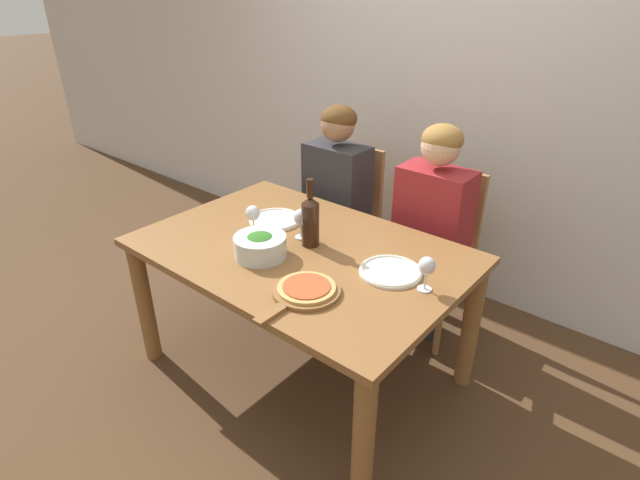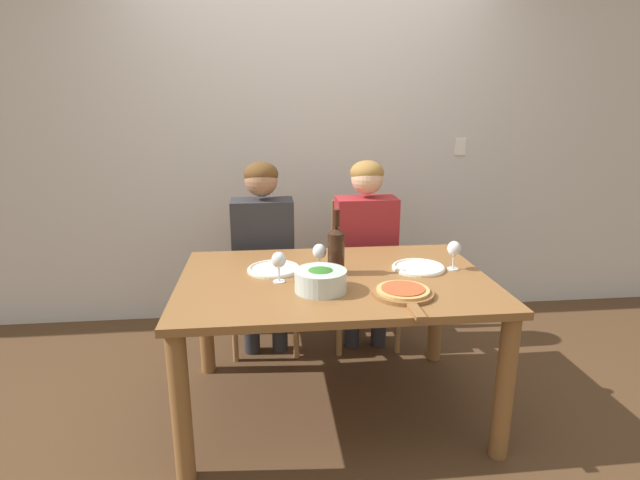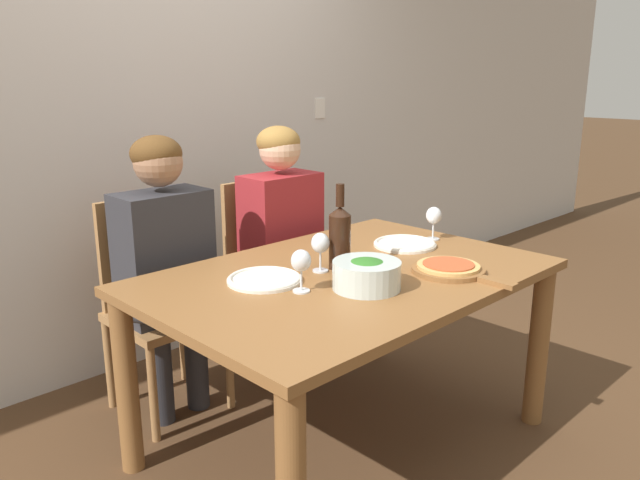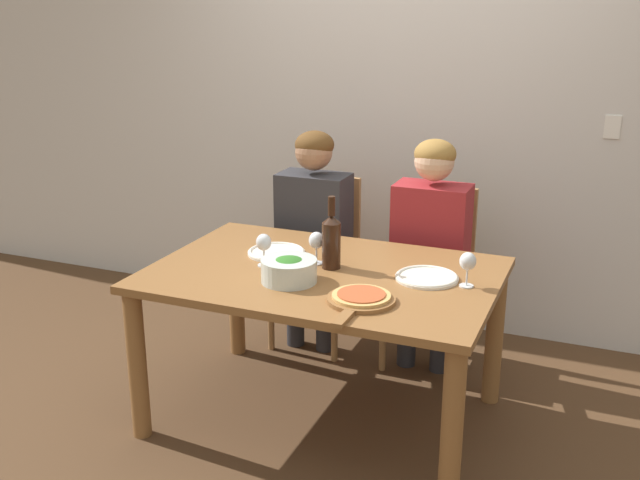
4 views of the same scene
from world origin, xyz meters
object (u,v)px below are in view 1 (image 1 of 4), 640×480
object	(u,v)px
dinner_plate_left	(275,219)
wine_glass_centre	(301,218)
broccoli_bowl	(260,246)
dinner_plate_right	(391,271)
wine_bottle	(310,220)
wine_glass_right	(427,268)
person_man	(431,216)
wine_glass_left	(253,215)
person_woman	(335,187)
pizza_on_board	(305,291)
chair_left	(345,216)
chair_right	(437,246)

from	to	relation	value
dinner_plate_left	wine_glass_centre	xyz separation A→B (m)	(0.23, -0.06, 0.10)
broccoli_bowl	dinner_plate_right	distance (m)	0.59
wine_bottle	dinner_plate_left	bearing A→B (deg)	165.78
wine_glass_right	person_man	bearing A→B (deg)	116.24
dinner_plate_right	wine_glass_left	size ratio (longest dim) A/B	1.80
person_woman	wine_glass_centre	size ratio (longest dim) A/B	8.08
dinner_plate_right	wine_bottle	bearing A→B (deg)	-177.19
person_woman	pizza_on_board	distance (m)	1.17
person_woman	dinner_plate_right	size ratio (longest dim) A/B	4.49
chair_left	person_man	size ratio (longest dim) A/B	0.77
wine_bottle	broccoli_bowl	xyz separation A→B (m)	(-0.10, -0.23, -0.08)
wine_glass_left	broccoli_bowl	bearing A→B (deg)	-36.02
wine_glass_right	person_woman	bearing A→B (deg)	146.12
person_man	dinner_plate_left	xyz separation A→B (m)	(-0.60, -0.58, 0.01)
dinner_plate_left	pizza_on_board	size ratio (longest dim) A/B	0.65
person_man	wine_glass_left	bearing A→B (deg)	-127.54
chair_right	dinner_plate_left	size ratio (longest dim) A/B	3.44
chair_right	person_man	xyz separation A→B (m)	(0.00, -0.11, 0.23)
dinner_plate_left	dinner_plate_right	world-z (taller)	same
dinner_plate_left	wine_glass_centre	bearing A→B (deg)	-13.59
dinner_plate_right	wine_glass_left	xyz separation A→B (m)	(-0.72, -0.11, 0.10)
dinner_plate_right	pizza_on_board	bearing A→B (deg)	-116.59
dinner_plate_left	wine_glass_left	world-z (taller)	wine_glass_left
dinner_plate_left	wine_glass_right	size ratio (longest dim) A/B	1.80
dinner_plate_right	chair_left	bearing A→B (deg)	136.98
chair_right	wine_bottle	world-z (taller)	wine_bottle
broccoli_bowl	dinner_plate_right	bearing A→B (deg)	24.92
chair_left	dinner_plate_left	xyz separation A→B (m)	(0.06, -0.69, 0.24)
person_man	broccoli_bowl	bearing A→B (deg)	-113.79
person_woman	broccoli_bowl	world-z (taller)	person_woman
person_woman	dinner_plate_left	size ratio (longest dim) A/B	4.49
chair_left	wine_glass_left	bearing A→B (deg)	-84.82
wine_glass_centre	dinner_plate_right	bearing A→B (deg)	-0.22
chair_left	chair_right	xyz separation A→B (m)	(0.65, 0.00, 0.00)
chair_left	wine_glass_right	world-z (taller)	chair_left
person_woman	dinner_plate_left	world-z (taller)	person_woman
chair_right	person_woman	world-z (taller)	person_woman
person_woman	wine_glass_centre	world-z (taller)	person_woman
chair_right	wine_glass_centre	world-z (taller)	chair_right
chair_left	wine_bottle	xyz separation A→B (m)	(0.37, -0.77, 0.36)
wine_bottle	dinner_plate_right	distance (m)	0.45
dinner_plate_right	wine_glass_right	size ratio (longest dim) A/B	1.80
person_woman	wine_glass_centre	distance (m)	0.70
person_man	pizza_on_board	world-z (taller)	person_man
broccoli_bowl	wine_glass_right	bearing A→B (deg)	17.72
wine_glass_left	wine_glass_right	world-z (taller)	same
wine_bottle	wine_glass_right	xyz separation A→B (m)	(0.61, -0.00, -0.03)
person_woman	wine_glass_right	size ratio (longest dim) A/B	8.08
wine_glass_right	wine_glass_centre	world-z (taller)	same
wine_bottle	broccoli_bowl	size ratio (longest dim) A/B	1.38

